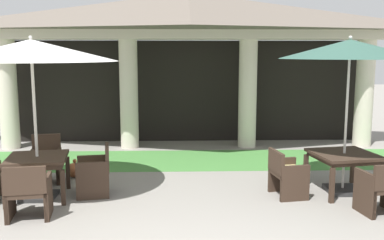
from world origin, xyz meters
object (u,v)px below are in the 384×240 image
patio_chair_near_foreground_east (95,172)px  patio_umbrella_mid_left (350,51)px  patio_chair_near_foreground_north (46,162)px  terracotta_urn (75,170)px  patio_chair_mid_left_south (381,188)px  patio_umbrella_near_foreground (31,52)px  patio_table_near_foreground (37,162)px  patio_chair_near_foreground_south (28,192)px  patio_chair_mid_left_west (286,174)px  patio_table_mid_left (344,158)px

patio_chair_near_foreground_east → patio_umbrella_mid_left: bearing=-99.0°
patio_chair_near_foreground_north → terracotta_urn: bearing=-154.7°
patio_chair_mid_left_south → patio_umbrella_near_foreground: bearing=161.1°
patio_umbrella_mid_left → patio_table_near_foreground: bearing=-178.4°
patio_chair_near_foreground_south → patio_chair_mid_left_south: 5.31m
patio_table_near_foreground → terracotta_urn: patio_table_near_foreground is taller
patio_table_near_foreground → patio_chair_near_foreground_east: (0.93, 0.15, -0.23)m
patio_chair_near_foreground_north → patio_umbrella_mid_left: size_ratio=0.33×
patio_table_near_foreground → patio_umbrella_near_foreground: patio_umbrella_near_foreground is taller
terracotta_urn → patio_chair_mid_left_west: bearing=-18.2°
patio_chair_mid_left_west → patio_chair_mid_left_south: patio_chair_mid_left_south is taller
patio_chair_near_foreground_north → patio_chair_mid_left_west: size_ratio=1.11×
patio_chair_near_foreground_south → patio_table_mid_left: patio_chair_near_foreground_south is taller
patio_chair_near_foreground_east → patio_table_mid_left: (4.35, -0.00, 0.22)m
patio_table_mid_left → patio_chair_mid_left_south: size_ratio=1.43×
patio_chair_near_foreground_east → patio_umbrella_mid_left: 4.82m
patio_table_mid_left → patio_chair_mid_left_west: patio_chair_mid_left_west is taller
patio_chair_mid_left_south → patio_table_mid_left: bearing=90.0°
patio_table_mid_left → patio_chair_near_foreground_south: bearing=-168.2°
patio_table_mid_left → terracotta_urn: size_ratio=3.21×
patio_chair_near_foreground_south → patio_table_mid_left: bearing=2.8°
patio_chair_mid_left_south → terracotta_urn: bearing=147.8°
patio_chair_near_foreground_east → patio_chair_mid_left_south: bearing=-112.1°
patio_umbrella_mid_left → patio_chair_near_foreground_north: bearing=171.7°
patio_table_near_foreground → patio_chair_near_foreground_east: size_ratio=1.26×
patio_chair_near_foreground_south → patio_table_mid_left: 5.25m
patio_table_mid_left → patio_umbrella_mid_left: (-0.00, -0.00, 1.85)m
patio_table_mid_left → patio_umbrella_near_foreground: bearing=-178.4°
patio_chair_near_foreground_north → patio_table_mid_left: size_ratio=0.76×
patio_chair_mid_left_south → patio_umbrella_mid_left: bearing=90.0°
terracotta_urn → patio_chair_mid_left_south: bearing=-22.8°
patio_table_near_foreground → patio_chair_mid_left_south: patio_chair_mid_left_south is taller
patio_umbrella_mid_left → patio_chair_near_foreground_east: bearing=180.0°
patio_table_near_foreground → patio_chair_near_foreground_south: 0.97m
patio_chair_near_foreground_north → terracotta_urn: 0.62m
patio_umbrella_near_foreground → terracotta_urn: patio_umbrella_near_foreground is taller
patio_chair_near_foreground_south → patio_umbrella_near_foreground: bearing=90.0°
patio_umbrella_near_foreground → terracotta_urn: size_ratio=7.61×
patio_chair_mid_left_west → patio_table_near_foreground: bearing=-99.8°
patio_table_near_foreground → patio_chair_mid_left_south: bearing=-9.5°
patio_chair_mid_left_west → patio_chair_near_foreground_south: bearing=-87.0°
patio_table_near_foreground → patio_chair_mid_left_west: patio_chair_mid_left_west is taller
patio_umbrella_mid_left → patio_chair_mid_left_south: (0.17, -1.05, -2.07)m
patio_chair_mid_left_south → terracotta_urn: patio_chair_mid_left_south is taller
patio_umbrella_near_foreground → patio_chair_near_foreground_east: size_ratio=3.22×
patio_chair_near_foreground_east → patio_chair_near_foreground_north: 1.33m
patio_umbrella_near_foreground → patio_umbrella_mid_left: size_ratio=1.03×
patio_chair_near_foreground_north → patio_table_mid_left: patio_chair_near_foreground_north is taller
patio_chair_near_foreground_east → patio_chair_mid_left_south: (4.53, -1.06, -0.00)m
patio_table_mid_left → patio_chair_mid_left_south: bearing=-80.6°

